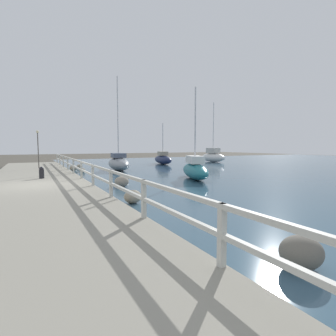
{
  "coord_description": "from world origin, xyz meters",
  "views": [
    {
      "loc": [
        -0.21,
        -13.21,
        2.1
      ],
      "look_at": [
        5.04,
        -3.21,
        1.14
      ],
      "focal_mm": 28.0,
      "sensor_mm": 36.0,
      "label": 1
    }
  ],
  "objects_px": {
    "sailboat_teal": "(195,169)",
    "sailboat_white": "(213,156)",
    "sailboat_navy": "(163,159)",
    "sailboat_gray": "(118,163)",
    "dock_lamp": "(38,143)",
    "mooring_bollard": "(42,173)"
  },
  "relations": [
    {
      "from": "sailboat_gray",
      "to": "sailboat_teal",
      "type": "xyz_separation_m",
      "value": [
        2.54,
        -8.06,
        -0.03
      ]
    },
    {
      "from": "dock_lamp",
      "to": "sailboat_gray",
      "type": "xyz_separation_m",
      "value": [
        6.16,
        -0.88,
        -1.68
      ]
    },
    {
      "from": "mooring_bollard",
      "to": "sailboat_gray",
      "type": "bearing_deg",
      "value": 45.5
    },
    {
      "from": "sailboat_gray",
      "to": "sailboat_white",
      "type": "height_order",
      "value": "sailboat_gray"
    },
    {
      "from": "sailboat_teal",
      "to": "sailboat_white",
      "type": "xyz_separation_m",
      "value": [
        11.96,
        13.76,
        0.14
      ]
    },
    {
      "from": "mooring_bollard",
      "to": "sailboat_white",
      "type": "bearing_deg",
      "value": 30.13
    },
    {
      "from": "sailboat_navy",
      "to": "sailboat_teal",
      "type": "height_order",
      "value": "sailboat_teal"
    },
    {
      "from": "mooring_bollard",
      "to": "sailboat_navy",
      "type": "xyz_separation_m",
      "value": [
        13.03,
        11.39,
        -0.08
      ]
    },
    {
      "from": "mooring_bollard",
      "to": "sailboat_white",
      "type": "height_order",
      "value": "sailboat_white"
    },
    {
      "from": "sailboat_gray",
      "to": "sailboat_white",
      "type": "xyz_separation_m",
      "value": [
        14.5,
        5.7,
        0.11
      ]
    },
    {
      "from": "mooring_bollard",
      "to": "dock_lamp",
      "type": "height_order",
      "value": "dock_lamp"
    },
    {
      "from": "dock_lamp",
      "to": "sailboat_gray",
      "type": "height_order",
      "value": "sailboat_gray"
    },
    {
      "from": "sailboat_teal",
      "to": "sailboat_white",
      "type": "height_order",
      "value": "sailboat_white"
    },
    {
      "from": "mooring_bollard",
      "to": "sailboat_navy",
      "type": "bearing_deg",
      "value": 41.16
    },
    {
      "from": "dock_lamp",
      "to": "sailboat_navy",
      "type": "relative_size",
      "value": 0.59
    },
    {
      "from": "dock_lamp",
      "to": "sailboat_white",
      "type": "distance_m",
      "value": 21.28
    },
    {
      "from": "mooring_bollard",
      "to": "sailboat_navy",
      "type": "relative_size",
      "value": 0.13
    },
    {
      "from": "sailboat_navy",
      "to": "sailboat_teal",
      "type": "xyz_separation_m",
      "value": [
        -4.27,
        -13.12,
        0.02
      ]
    },
    {
      "from": "sailboat_gray",
      "to": "sailboat_navy",
      "type": "distance_m",
      "value": 8.49
    },
    {
      "from": "dock_lamp",
      "to": "sailboat_white",
      "type": "bearing_deg",
      "value": 13.13
    },
    {
      "from": "sailboat_gray",
      "to": "dock_lamp",
      "type": "bearing_deg",
      "value": 179.26
    },
    {
      "from": "sailboat_navy",
      "to": "sailboat_teal",
      "type": "bearing_deg",
      "value": -100.38
    }
  ]
}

